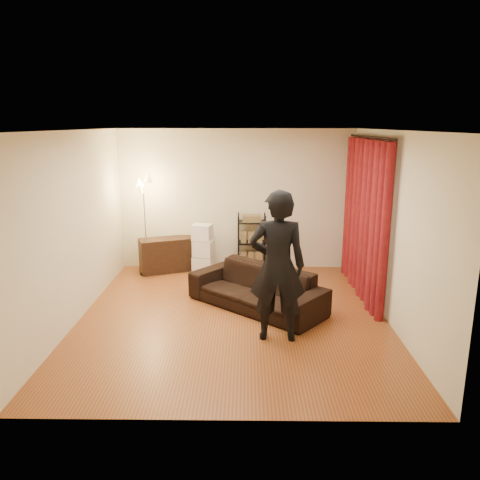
{
  "coord_description": "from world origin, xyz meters",
  "views": [
    {
      "loc": [
        0.19,
        -6.46,
        2.79
      ],
      "look_at": [
        0.1,
        0.3,
        1.1
      ],
      "focal_mm": 35.0,
      "sensor_mm": 36.0,
      "label": 1
    }
  ],
  "objects_px": {
    "media_cabinet": "(169,254)",
    "sofa": "(256,288)",
    "person": "(277,266)",
    "floor_lamp": "(145,227)",
    "wire_shelf": "(252,243)",
    "storage_boxes": "(203,248)"
  },
  "relations": [
    {
      "from": "media_cabinet",
      "to": "wire_shelf",
      "type": "relative_size",
      "value": 1.0
    },
    {
      "from": "person",
      "to": "media_cabinet",
      "type": "distance_m",
      "value": 3.54
    },
    {
      "from": "wire_shelf",
      "to": "media_cabinet",
      "type": "bearing_deg",
      "value": 163.6
    },
    {
      "from": "sofa",
      "to": "floor_lamp",
      "type": "bearing_deg",
      "value": -178.32
    },
    {
      "from": "person",
      "to": "wire_shelf",
      "type": "xyz_separation_m",
      "value": [
        -0.3,
        2.97,
        -0.44
      ]
    },
    {
      "from": "floor_lamp",
      "to": "storage_boxes",
      "type": "bearing_deg",
      "value": 9.27
    },
    {
      "from": "sofa",
      "to": "storage_boxes",
      "type": "xyz_separation_m",
      "value": [
        -0.99,
        1.8,
        0.15
      ]
    },
    {
      "from": "sofa",
      "to": "media_cabinet",
      "type": "relative_size",
      "value": 1.95
    },
    {
      "from": "storage_boxes",
      "to": "wire_shelf",
      "type": "height_order",
      "value": "wire_shelf"
    },
    {
      "from": "storage_boxes",
      "to": "floor_lamp",
      "type": "distance_m",
      "value": 1.16
    },
    {
      "from": "sofa",
      "to": "media_cabinet",
      "type": "bearing_deg",
      "value": 171.87
    },
    {
      "from": "wire_shelf",
      "to": "storage_boxes",
      "type": "bearing_deg",
      "value": 168.18
    },
    {
      "from": "storage_boxes",
      "to": "person",
      "type": "bearing_deg",
      "value": -66.79
    },
    {
      "from": "person",
      "to": "floor_lamp",
      "type": "distance_m",
      "value": 3.53
    },
    {
      "from": "person",
      "to": "storage_boxes",
      "type": "distance_m",
      "value": 3.17
    },
    {
      "from": "sofa",
      "to": "floor_lamp",
      "type": "height_order",
      "value": "floor_lamp"
    },
    {
      "from": "media_cabinet",
      "to": "wire_shelf",
      "type": "distance_m",
      "value": 1.61
    },
    {
      "from": "sofa",
      "to": "media_cabinet",
      "type": "xyz_separation_m",
      "value": [
        -1.65,
        1.86,
        0.01
      ]
    },
    {
      "from": "media_cabinet",
      "to": "sofa",
      "type": "bearing_deg",
      "value": -70.31
    },
    {
      "from": "floor_lamp",
      "to": "media_cabinet",
      "type": "bearing_deg",
      "value": 29.78
    },
    {
      "from": "person",
      "to": "media_cabinet",
      "type": "relative_size",
      "value": 1.79
    },
    {
      "from": "storage_boxes",
      "to": "sofa",
      "type": "bearing_deg",
      "value": -61.25
    }
  ]
}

